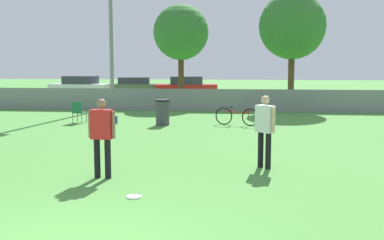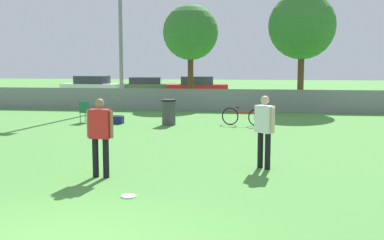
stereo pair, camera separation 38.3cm
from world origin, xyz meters
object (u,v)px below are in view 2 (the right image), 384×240
(frisbee_disc, at_px, (129,196))
(player_receiver_white, at_px, (264,127))
(bicycle_sideline, at_px, (243,117))
(parked_car_olive, at_px, (146,86))
(parked_car_red, at_px, (197,87))
(player_defender_red, at_px, (100,132))
(tree_far_right, at_px, (302,26))
(tree_near_pole, at_px, (191,33))
(gear_bag_sideline, at_px, (115,120))
(folding_chair_sideline, at_px, (86,111))
(trash_bin, at_px, (169,112))
(parked_car_white, at_px, (92,87))

(frisbee_disc, bearing_deg, player_receiver_white, 47.91)
(player_receiver_white, distance_m, bicycle_sideline, 7.45)
(parked_car_olive, relative_size, parked_car_red, 1.03)
(player_defender_red, distance_m, bicycle_sideline, 9.15)
(tree_far_right, height_order, parked_car_red, tree_far_right)
(bicycle_sideline, distance_m, parked_car_olive, 17.49)
(tree_far_right, xyz_separation_m, parked_car_olive, (-10.27, 8.83, -3.56))
(tree_near_pole, relative_size, parked_car_olive, 1.26)
(player_receiver_white, distance_m, parked_car_red, 22.14)
(tree_far_right, bearing_deg, frisbee_disc, -104.41)
(frisbee_disc, xyz_separation_m, gear_bag_sideline, (-3.34, 9.98, 0.14))
(tree_near_pole, relative_size, frisbee_disc, 19.81)
(bicycle_sideline, relative_size, parked_car_red, 0.39)
(folding_chair_sideline, bearing_deg, trash_bin, -176.70)
(gear_bag_sideline, relative_size, parked_car_white, 0.16)
(player_receiver_white, height_order, parked_car_white, player_receiver_white)
(tree_far_right, relative_size, bicycle_sideline, 3.52)
(gear_bag_sideline, distance_m, parked_car_white, 15.34)
(frisbee_disc, bearing_deg, folding_chair_sideline, 114.29)
(folding_chair_sideline, xyz_separation_m, parked_car_white, (-4.72, 13.92, 0.21))
(frisbee_disc, height_order, parked_car_olive, parked_car_olive)
(bicycle_sideline, relative_size, gear_bag_sideline, 2.49)
(tree_far_right, xyz_separation_m, player_defender_red, (-5.34, -15.65, -3.25))
(bicycle_sideline, bearing_deg, player_receiver_white, -68.79)
(player_receiver_white, xyz_separation_m, parked_car_white, (-11.75, 21.41, -0.28))
(bicycle_sideline, bearing_deg, tree_far_right, 84.55)
(tree_far_right, height_order, frisbee_disc, tree_far_right)
(player_defender_red, bearing_deg, folding_chair_sideline, 116.93)
(player_defender_red, xyz_separation_m, parked_car_white, (-8.34, 22.75, -0.28))
(tree_far_right, distance_m, parked_car_olive, 14.01)
(player_defender_red, xyz_separation_m, bicycle_sideline, (2.68, 8.73, -0.62))
(tree_near_pole, height_order, frisbee_disc, tree_near_pole)
(gear_bag_sideline, bearing_deg, player_defender_red, -74.65)
(player_receiver_white, distance_m, folding_chair_sideline, 10.29)
(player_defender_red, height_order, folding_chair_sideline, player_defender_red)
(folding_chair_sideline, distance_m, parked_car_olive, 15.70)
(tree_near_pole, relative_size, gear_bag_sideline, 8.31)
(trash_bin, bearing_deg, player_defender_red, -88.84)
(player_receiver_white, relative_size, parked_car_red, 0.39)
(trash_bin, height_order, gear_bag_sideline, trash_bin)
(tree_far_right, distance_m, bicycle_sideline, 8.36)
(player_receiver_white, relative_size, parked_car_white, 0.39)
(player_defender_red, bearing_deg, frisbee_disc, -49.58)
(player_defender_red, relative_size, bicycle_sideline, 0.99)
(frisbee_disc, xyz_separation_m, bicycle_sideline, (1.71, 10.08, 0.34))
(frisbee_disc, xyz_separation_m, parked_car_olive, (-5.91, 25.83, 0.64))
(trash_bin, xyz_separation_m, parked_car_olive, (-4.76, 15.96, 0.15))
(folding_chair_sideline, distance_m, parked_car_white, 14.70)
(parked_car_white, bearing_deg, gear_bag_sideline, -62.22)
(tree_near_pole, distance_m, bicycle_sideline, 9.93)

